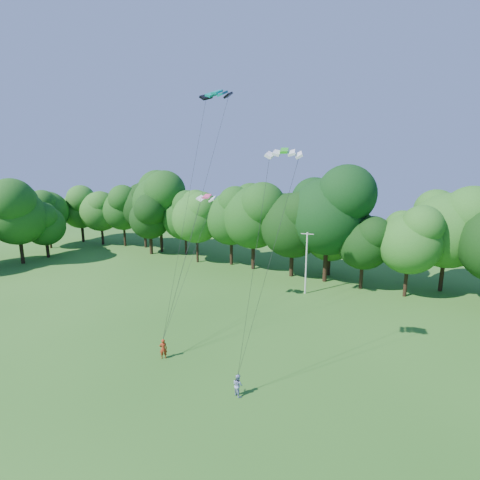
% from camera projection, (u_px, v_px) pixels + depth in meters
% --- Properties ---
extents(ground, '(160.00, 160.00, 0.00)m').
position_uv_depth(ground, '(94.00, 459.00, 20.09)').
color(ground, '#255B18').
rests_on(ground, ground).
extents(utility_pole, '(1.48, 0.33, 7.44)m').
position_uv_depth(utility_pole, '(306.00, 262.00, 43.81)').
color(utility_pole, beige).
rests_on(utility_pole, ground).
extents(kite_flyer_left, '(0.73, 0.70, 1.68)m').
position_uv_depth(kite_flyer_left, '(163.00, 349.00, 30.05)').
color(kite_flyer_left, '#A42D15').
rests_on(kite_flyer_left, ground).
extents(kite_flyer_right, '(0.93, 0.85, 1.56)m').
position_uv_depth(kite_flyer_right, '(238.00, 385.00, 25.35)').
color(kite_flyer_right, '#90A0C8').
rests_on(kite_flyer_right, ground).
extents(kite_teal, '(2.76, 1.32, 0.55)m').
position_uv_depth(kite_teal, '(217.00, 92.00, 31.74)').
color(kite_teal, '#04847D').
rests_on(kite_teal, ground).
extents(kite_green, '(2.54, 1.69, 0.40)m').
position_uv_depth(kite_green, '(284.00, 151.00, 23.75)').
color(kite_green, green).
rests_on(kite_green, ground).
extents(kite_pink, '(2.01, 1.13, 0.41)m').
position_uv_depth(kite_pink, '(207.00, 196.00, 36.90)').
color(kite_pink, '#F34379').
rests_on(kite_pink, ground).
extents(tree_back_west, '(9.82, 9.82, 14.28)m').
position_uv_depth(tree_back_west, '(160.00, 200.00, 62.59)').
color(tree_back_west, '#372316').
rests_on(tree_back_west, ground).
extents(tree_back_center, '(10.79, 10.79, 15.70)m').
position_uv_depth(tree_back_center, '(328.00, 207.00, 46.93)').
color(tree_back_center, black).
rests_on(tree_back_center, ground).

